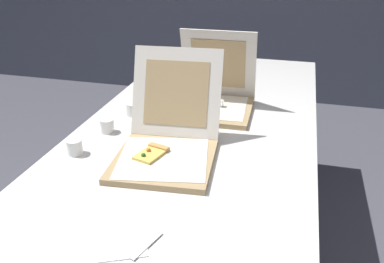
{
  "coord_description": "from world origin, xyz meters",
  "views": [
    {
      "loc": [
        0.38,
        -0.91,
        1.46
      ],
      "look_at": [
        0.02,
        0.45,
        0.79
      ],
      "focal_mm": 38.5,
      "sensor_mm": 36.0,
      "label": 1
    }
  ],
  "objects_px": {
    "napkin_pile": "(126,240)",
    "cup_white_mid": "(133,109)",
    "table": "(198,136)",
    "cup_white_near_center": "(107,126)",
    "pizza_box_middle": "(214,99)",
    "cup_white_near_left": "(75,147)",
    "pizza_box_front": "(166,144)"
  },
  "relations": [
    {
      "from": "cup_white_mid",
      "to": "pizza_box_front",
      "type": "bearing_deg",
      "value": -50.72
    },
    {
      "from": "table",
      "to": "cup_white_near_center",
      "type": "distance_m",
      "value": 0.38
    },
    {
      "from": "pizza_box_middle",
      "to": "cup_white_near_center",
      "type": "relative_size",
      "value": 6.35
    },
    {
      "from": "cup_white_mid",
      "to": "napkin_pile",
      "type": "distance_m",
      "value": 0.85
    },
    {
      "from": "table",
      "to": "pizza_box_middle",
      "type": "height_order",
      "value": "pizza_box_middle"
    },
    {
      "from": "pizza_box_middle",
      "to": "cup_white_near_left",
      "type": "height_order",
      "value": "pizza_box_middle"
    },
    {
      "from": "table",
      "to": "cup_white_mid",
      "type": "distance_m",
      "value": 0.32
    },
    {
      "from": "cup_white_near_left",
      "to": "pizza_box_middle",
      "type": "bearing_deg",
      "value": 53.68
    },
    {
      "from": "cup_white_mid",
      "to": "cup_white_near_center",
      "type": "distance_m",
      "value": 0.19
    },
    {
      "from": "pizza_box_front",
      "to": "pizza_box_middle",
      "type": "xyz_separation_m",
      "value": [
        0.07,
        0.49,
        0.0
      ]
    },
    {
      "from": "cup_white_near_center",
      "to": "cup_white_near_left",
      "type": "bearing_deg",
      "value": -99.46
    },
    {
      "from": "pizza_box_middle",
      "to": "cup_white_mid",
      "type": "xyz_separation_m",
      "value": [
        -0.34,
        -0.16,
        -0.02
      ]
    },
    {
      "from": "pizza_box_middle",
      "to": "table",
      "type": "bearing_deg",
      "value": -98.72
    },
    {
      "from": "pizza_box_middle",
      "to": "cup_white_near_center",
      "type": "distance_m",
      "value": 0.51
    },
    {
      "from": "cup_white_mid",
      "to": "cup_white_near_center",
      "type": "xyz_separation_m",
      "value": [
        -0.03,
        -0.19,
        0.0
      ]
    },
    {
      "from": "pizza_box_front",
      "to": "cup_white_mid",
      "type": "height_order",
      "value": "pizza_box_front"
    },
    {
      "from": "pizza_box_middle",
      "to": "cup_white_near_left",
      "type": "xyz_separation_m",
      "value": [
        -0.41,
        -0.55,
        -0.02
      ]
    },
    {
      "from": "pizza_box_middle",
      "to": "cup_white_near_center",
      "type": "xyz_separation_m",
      "value": [
        -0.37,
        -0.35,
        -0.02
      ]
    },
    {
      "from": "table",
      "to": "cup_white_mid",
      "type": "bearing_deg",
      "value": 171.4
    },
    {
      "from": "napkin_pile",
      "to": "table",
      "type": "bearing_deg",
      "value": 89.33
    },
    {
      "from": "pizza_box_middle",
      "to": "cup_white_near_left",
      "type": "bearing_deg",
      "value": -127.9
    },
    {
      "from": "cup_white_mid",
      "to": "cup_white_near_left",
      "type": "height_order",
      "value": "same"
    },
    {
      "from": "table",
      "to": "pizza_box_front",
      "type": "bearing_deg",
      "value": -99.79
    },
    {
      "from": "table",
      "to": "pizza_box_front",
      "type": "relative_size",
      "value": 4.47
    },
    {
      "from": "cup_white_near_left",
      "to": "napkin_pile",
      "type": "bearing_deg",
      "value": -47.04
    },
    {
      "from": "cup_white_near_center",
      "to": "cup_white_mid",
      "type": "bearing_deg",
      "value": 79.62
    },
    {
      "from": "pizza_box_middle",
      "to": "pizza_box_front",
      "type": "bearing_deg",
      "value": -100.22
    },
    {
      "from": "cup_white_mid",
      "to": "table",
      "type": "bearing_deg",
      "value": -8.6
    },
    {
      "from": "napkin_pile",
      "to": "cup_white_mid",
      "type": "bearing_deg",
      "value": 111.0
    },
    {
      "from": "pizza_box_middle",
      "to": "cup_white_near_center",
      "type": "height_order",
      "value": "pizza_box_middle"
    },
    {
      "from": "cup_white_near_left",
      "to": "napkin_pile",
      "type": "relative_size",
      "value": 0.31
    },
    {
      "from": "table",
      "to": "pizza_box_middle",
      "type": "xyz_separation_m",
      "value": [
        0.03,
        0.21,
        0.1
      ]
    }
  ]
}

